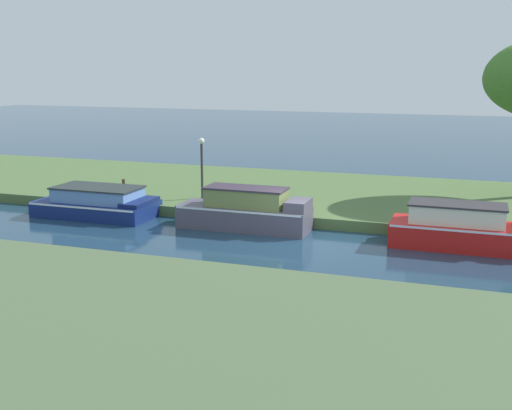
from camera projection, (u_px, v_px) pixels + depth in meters
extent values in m
plane|color=#1C384F|center=(295.00, 243.00, 21.09)|extent=(120.00, 120.00, 0.00)
cube|color=#4D6A3A|center=(339.00, 197.00, 27.51)|extent=(72.00, 10.00, 0.40)
cube|color=#4D6140|center=(172.00, 348.00, 12.74)|extent=(72.00, 10.00, 0.40)
cube|color=#4E4A5A|center=(244.00, 217.00, 22.82)|extent=(4.72, 1.49, 0.82)
cube|color=white|center=(244.00, 207.00, 22.74)|extent=(4.62, 1.52, 0.07)
cube|color=olive|center=(246.00, 198.00, 22.65)|extent=(2.81, 1.13, 0.63)
cube|color=#362C3A|center=(246.00, 188.00, 22.57)|extent=(2.91, 1.19, 0.06)
cube|color=#534E5D|center=(298.00, 205.00, 22.06)|extent=(0.72, 1.25, 0.36)
cube|color=red|center=(463.00, 236.00, 20.43)|extent=(4.56, 1.69, 0.79)
cube|color=white|center=(464.00, 225.00, 20.36)|extent=(4.47, 1.72, 0.07)
cube|color=beige|center=(457.00, 214.00, 20.36)|extent=(2.90, 1.28, 0.58)
cube|color=#312E33|center=(458.00, 204.00, 20.30)|extent=(3.00, 1.35, 0.06)
cube|color=navy|center=(96.00, 208.00, 24.80)|extent=(4.61, 2.18, 0.60)
cube|color=white|center=(96.00, 202.00, 24.75)|extent=(4.52, 2.21, 0.07)
cube|color=#5E86C0|center=(98.00, 195.00, 24.65)|extent=(3.22, 1.65, 0.51)
cube|color=#252E2E|center=(97.00, 187.00, 24.59)|extent=(3.32, 1.74, 0.06)
cube|color=#0F1C51|center=(139.00, 202.00, 24.11)|extent=(0.79, 1.83, 0.16)
cylinder|color=#333338|center=(202.00, 171.00, 25.98)|extent=(0.10, 0.10, 2.23)
sphere|color=white|center=(201.00, 141.00, 25.71)|extent=(0.24, 0.24, 0.24)
cylinder|color=#43301F|center=(501.00, 221.00, 21.34)|extent=(0.19, 0.19, 0.50)
cylinder|color=#443023|center=(124.00, 189.00, 25.89)|extent=(0.13, 0.13, 0.83)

